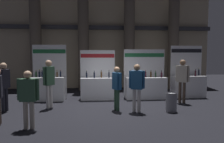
# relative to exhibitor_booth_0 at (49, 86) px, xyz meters

# --- Properties ---
(ground_plane) EXTENTS (26.50, 26.50, 0.00)m
(ground_plane) POSITION_rel_exhibitor_booth_0_xyz_m (2.78, -1.67, -0.64)
(ground_plane) COLOR black
(hall_colonnade) EXTENTS (13.25, 1.33, 6.78)m
(hall_colonnade) POSITION_rel_exhibitor_booth_0_xyz_m (2.78, 3.31, 2.65)
(hall_colonnade) COLOR gray
(hall_colonnade) RESTS_ON ground_plane
(exhibitor_booth_0) EXTENTS (1.51, 0.72, 2.50)m
(exhibitor_booth_0) POSITION_rel_exhibitor_booth_0_xyz_m (0.00, 0.00, 0.00)
(exhibitor_booth_0) COLOR white
(exhibitor_booth_0) RESTS_ON ground_plane
(exhibitor_booth_1) EXTENTS (1.62, 0.66, 2.27)m
(exhibitor_booth_1) POSITION_rel_exhibitor_booth_0_xyz_m (2.21, 0.03, -0.05)
(exhibitor_booth_1) COLOR white
(exhibitor_booth_1) RESTS_ON ground_plane
(exhibitor_booth_2) EXTENTS (1.97, 0.66, 2.31)m
(exhibitor_booth_2) POSITION_rel_exhibitor_booth_0_xyz_m (4.45, 0.01, -0.04)
(exhibitor_booth_2) COLOR white
(exhibitor_booth_2) RESTS_ON ground_plane
(exhibitor_booth_3) EXTENTS (1.58, 0.66, 2.50)m
(exhibitor_booth_3) POSITION_rel_exhibitor_booth_0_xyz_m (6.59, 0.14, -0.01)
(exhibitor_booth_3) COLOR white
(exhibitor_booth_3) RESTS_ON ground_plane
(trash_bin) EXTENTS (0.38, 0.38, 0.68)m
(trash_bin) POSITION_rel_exhibitor_booth_0_xyz_m (4.80, -2.32, -0.30)
(trash_bin) COLOR slate
(trash_bin) RESTS_ON ground_plane
(visitor_0) EXTENTS (0.59, 0.25, 1.59)m
(visitor_0) POSITION_rel_exhibitor_booth_0_xyz_m (0.27, -3.67, 0.31)
(visitor_0) COLOR #ADA393
(visitor_0) RESTS_ON ground_plane
(visitor_1) EXTENTS (0.34, 0.51, 1.75)m
(visitor_1) POSITION_rel_exhibitor_booth_0_xyz_m (-1.16, -1.78, 0.41)
(visitor_1) COLOR #23232D
(visitor_1) RESTS_ON ground_plane
(visitor_2) EXTENTS (0.47, 0.44, 1.84)m
(visitor_2) POSITION_rel_exhibitor_booth_0_xyz_m (5.76, -1.04, 0.48)
(visitor_2) COLOR #47382D
(visitor_2) RESTS_ON ground_plane
(visitor_5) EXTENTS (0.33, 0.48, 1.60)m
(visitor_5) POSITION_rel_exhibitor_booth_0_xyz_m (2.87, -1.97, 0.30)
(visitor_5) COLOR #33563D
(visitor_5) RESTS_ON ground_plane
(visitor_6) EXTENTS (0.40, 0.44, 1.84)m
(visitor_6) POSITION_rel_exhibitor_booth_0_xyz_m (0.33, -1.42, 0.46)
(visitor_6) COLOR silver
(visitor_6) RESTS_ON ground_plane
(visitor_8) EXTENTS (0.54, 0.36, 1.70)m
(visitor_8) POSITION_rel_exhibitor_booth_0_xyz_m (3.55, -2.26, 0.38)
(visitor_8) COLOR silver
(visitor_8) RESTS_ON ground_plane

